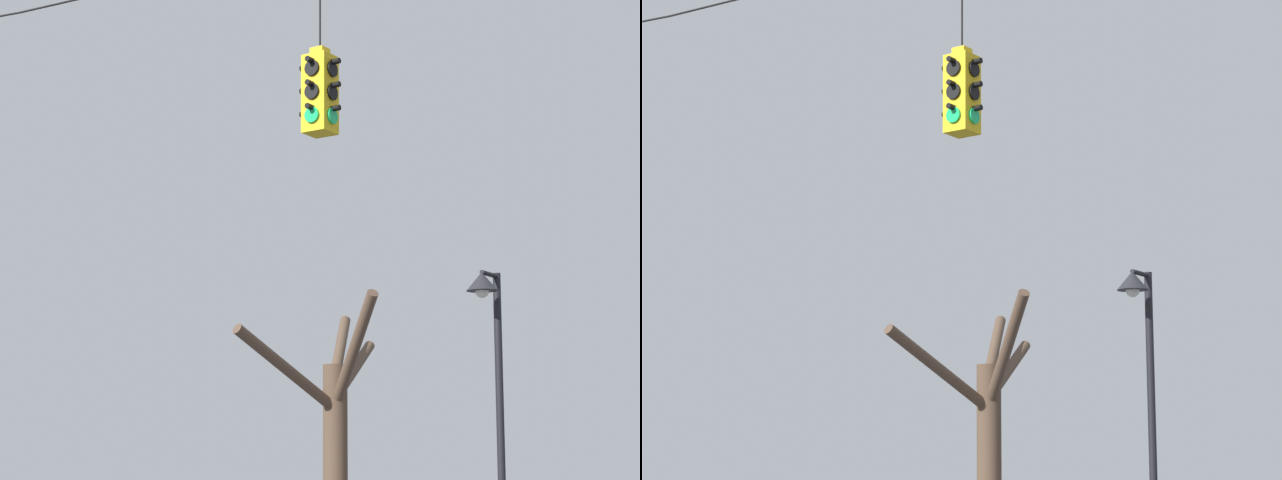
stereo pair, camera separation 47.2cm
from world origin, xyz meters
TOP-DOWN VIEW (x-y plane):
  - traffic_light_near_right_pole at (2.49, -0.13)m, footprint 0.58×0.58m
  - street_lamp at (2.46, 4.62)m, footprint 0.48×0.82m
  - bare_tree at (-0.68, 5.13)m, footprint 2.18×4.00m

SIDE VIEW (x-z plane):
  - bare_tree at x=-0.68m, z-range 0.06..4.36m
  - street_lamp at x=2.46m, z-range 1.11..5.60m
  - traffic_light_near_right_pole at x=2.49m, z-range 4.76..7.44m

